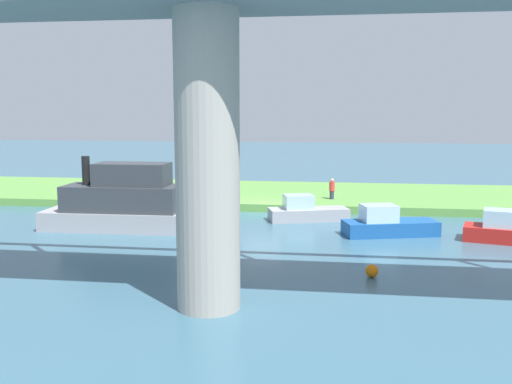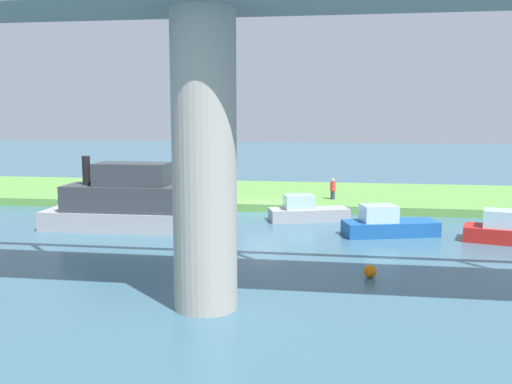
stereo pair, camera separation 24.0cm
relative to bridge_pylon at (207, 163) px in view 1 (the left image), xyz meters
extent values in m
plane|color=#386075|center=(0.67, -17.89, -4.74)|extent=(160.00, 160.00, 0.00)
cube|color=#5B9342|center=(0.67, -23.89, -4.49)|extent=(80.00, 12.00, 0.50)
cylinder|color=#9E998E|center=(0.00, 0.00, 0.00)|extent=(2.05, 2.05, 9.48)
cylinder|color=#2D334C|center=(-3.63, -20.77, -3.96)|extent=(0.29, 0.29, 0.55)
cylinder|color=red|center=(-3.63, -20.77, -3.39)|extent=(0.51, 0.51, 0.60)
sphere|color=tan|center=(-3.63, -20.77, -2.97)|extent=(0.24, 0.24, 0.24)
cylinder|color=brown|center=(7.55, -18.36, -3.69)|extent=(0.20, 0.20, 1.09)
cube|color=#99999E|center=(7.80, -11.54, -4.22)|extent=(7.77, 2.70, 1.03)
cube|color=#33383D|center=(7.38, -11.55, -3.02)|extent=(6.22, 2.42, 1.37)
cube|color=#33383D|center=(6.77, -11.55, -1.73)|extent=(3.89, 2.02, 1.20)
cylinder|color=black|center=(9.35, -11.51, -1.56)|extent=(0.43, 0.43, 1.55)
cube|color=#D84C2D|center=(9.86, -11.50, -3.32)|extent=(1.40, 1.57, 0.77)
cube|color=#195199|center=(-6.76, -12.18, -4.37)|extent=(5.06, 2.96, 0.74)
cube|color=silver|center=(-6.15, -12.01, -3.57)|extent=(2.03, 1.78, 0.85)
cube|color=silver|center=(-12.02, -11.43, -3.58)|extent=(2.00, 1.75, 0.84)
cube|color=#99999E|center=(-2.37, -15.62, -4.38)|extent=(4.85, 2.90, 0.71)
cube|color=silver|center=(-1.79, -15.44, -3.62)|extent=(1.95, 1.73, 0.81)
sphere|color=orange|center=(-5.44, -4.29, -4.49)|extent=(0.50, 0.50, 0.50)
camera|label=1|loc=(-4.16, 17.89, 1.66)|focal=40.87mm
camera|label=2|loc=(-4.39, 17.85, 1.66)|focal=40.87mm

